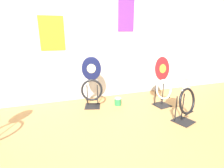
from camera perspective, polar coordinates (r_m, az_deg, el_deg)
ground_plane at (r=2.14m, az=3.63°, el=-23.39°), size 14.00×14.00×0.00m
wall_back at (r=3.56m, az=-8.40°, el=15.50°), size 8.00×0.07×2.60m
toilet_seat_display_crimson_swirl at (r=3.40m, az=16.31°, el=0.32°), size 0.40×0.33×0.93m
toilet_seat_display_white_plain at (r=2.88m, az=23.18°, el=-2.95°), size 0.43×0.36×0.98m
toilet_seat_display_navy_moon at (r=3.23m, az=-6.63°, el=-0.07°), size 0.43×0.34×0.94m
paint_can at (r=3.40m, az=1.92°, el=-5.63°), size 0.14×0.14×0.14m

